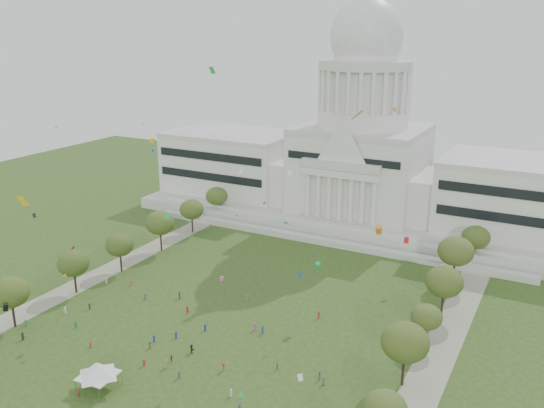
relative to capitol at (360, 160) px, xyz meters
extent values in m
plane|color=#2F4719|center=(0.00, -113.59, -22.30)|extent=(400.00, 400.00, 0.00)
cube|color=#B8B7AD|center=(0.00, 1.41, -20.30)|extent=(160.00, 60.00, 4.00)
cube|color=#B8B7AD|center=(0.00, -31.59, -21.30)|extent=(130.00, 3.00, 2.00)
cube|color=#B8B7AD|center=(0.00, -23.59, -19.80)|extent=(140.00, 3.00, 5.00)
cube|color=silver|center=(-55.00, 0.41, -7.30)|extent=(50.00, 34.00, 22.00)
cube|color=silver|center=(55.00, 0.41, -7.30)|extent=(50.00, 34.00, 22.00)
cube|color=silver|center=(-27.00, -1.59, -10.30)|extent=(12.00, 26.00, 16.00)
cube|color=silver|center=(27.00, -1.59, -10.30)|extent=(12.00, 26.00, 16.00)
cube|color=silver|center=(0.00, 0.41, -4.30)|extent=(44.00, 38.00, 28.00)
cube|color=silver|center=(0.00, -19.59, -1.10)|extent=(28.00, 3.00, 2.40)
cube|color=black|center=(-55.00, -16.79, -5.30)|extent=(46.00, 0.40, 11.00)
cube|color=black|center=(55.00, -16.79, -5.30)|extent=(46.00, 0.40, 11.00)
cylinder|color=silver|center=(0.00, 0.41, 15.10)|extent=(32.00, 32.00, 6.00)
cylinder|color=silver|center=(0.00, 0.41, 25.10)|extent=(28.00, 28.00, 14.00)
cylinder|color=#B8B7AD|center=(0.00, 0.41, 33.60)|extent=(32.40, 32.40, 3.00)
cylinder|color=silver|center=(0.00, 0.41, 39.10)|extent=(22.00, 22.00, 8.00)
ellipsoid|color=silver|center=(0.00, 0.41, 43.10)|extent=(25.00, 25.00, 26.20)
cube|color=gray|center=(-48.00, -83.59, -22.28)|extent=(8.00, 160.00, 0.04)
cube|color=gray|center=(48.00, -83.59, -22.28)|extent=(8.00, 160.00, 0.04)
cylinder|color=black|center=(-44.07, -116.55, -19.42)|extent=(0.56, 0.56, 5.75)
ellipsoid|color=#3E5117|center=(-44.07, -116.55, -13.33)|extent=(8.86, 8.86, 7.25)
cylinder|color=black|center=(-45.04, -96.29, -19.56)|extent=(0.56, 0.56, 5.47)
ellipsoid|color=#2F4814|center=(-45.04, -96.29, -13.77)|extent=(8.42, 8.42, 6.89)
cylinder|color=black|center=(44.17, -96.15, -19.19)|extent=(0.56, 0.56, 6.20)
ellipsoid|color=#3A4E16|center=(44.17, -96.15, -12.62)|extent=(9.55, 9.55, 7.82)
cylinder|color=black|center=(-44.09, -79.67, -19.66)|extent=(0.56, 0.56, 5.27)
ellipsoid|color=#304614|center=(-44.09, -79.67, -14.07)|extent=(8.12, 8.12, 6.65)
cylinder|color=black|center=(44.40, -79.10, -20.02)|extent=(0.56, 0.56, 4.56)
ellipsoid|color=#3E511E|center=(44.40, -79.10, -15.19)|extent=(7.01, 7.01, 5.74)
cylinder|color=black|center=(-44.08, -61.17, -19.28)|extent=(0.56, 0.56, 6.03)
ellipsoid|color=#3B4E18|center=(-44.08, -61.17, -12.89)|extent=(9.29, 9.29, 7.60)
cylinder|color=black|center=(44.76, -63.55, -19.31)|extent=(0.56, 0.56, 5.97)
ellipsoid|color=#384B1A|center=(44.76, -63.55, -12.99)|extent=(9.19, 9.19, 7.52)
cylinder|color=black|center=(-45.22, -42.58, -19.59)|extent=(0.56, 0.56, 5.41)
ellipsoid|color=#375017|center=(-45.22, -42.58, -13.86)|extent=(8.33, 8.33, 6.81)
cylinder|color=black|center=(43.49, -43.40, -19.11)|extent=(0.56, 0.56, 6.37)
ellipsoid|color=#3D501E|center=(43.49, -43.40, -12.35)|extent=(9.82, 9.82, 8.03)
cylinder|color=black|center=(-46.87, -24.45, -19.64)|extent=(0.56, 0.56, 5.32)
ellipsoid|color=#385116|center=(-46.87, -24.45, -14.00)|extent=(8.19, 8.19, 6.70)
cylinder|color=black|center=(45.96, -25.46, -19.56)|extent=(0.56, 0.56, 5.47)
ellipsoid|color=#334A15|center=(45.96, -25.46, -13.77)|extent=(8.42, 8.42, 6.89)
cylinder|color=#4C4C4C|center=(-11.64, -128.51, -20.92)|extent=(0.12, 0.12, 2.76)
cylinder|color=#4C4C4C|center=(-5.46, -128.51, -20.92)|extent=(0.12, 0.12, 2.76)
cylinder|color=#4C4C4C|center=(-11.64, -122.33, -20.92)|extent=(0.12, 0.12, 2.76)
cylinder|color=#4C4C4C|center=(-5.46, -122.33, -20.92)|extent=(0.12, 0.12, 2.76)
cube|color=white|center=(-8.55, -125.42, -19.43)|extent=(7.02, 7.02, 0.22)
pyramid|color=white|center=(-8.55, -125.42, -18.21)|extent=(9.82, 9.82, 2.21)
imported|color=#33723F|center=(30.32, -103.49, -21.42)|extent=(0.89, 1.01, 1.75)
imported|color=#994C8C|center=(28.94, -102.23, -21.42)|extent=(0.95, 0.99, 1.75)
imported|color=#B21E1E|center=(10.00, -108.87, -21.41)|extent=(1.11, 1.28, 1.76)
imported|color=#B21E1E|center=(-1.76, -111.04, -21.51)|extent=(0.51, 0.92, 1.57)
imported|color=#26262B|center=(0.10, -106.26, -21.27)|extent=(2.02, 1.61, 2.05)
imported|color=#B21E1E|center=(-10.00, -129.37, -21.55)|extent=(0.60, 0.48, 1.50)
imported|color=olive|center=(-9.16, -109.08, -21.51)|extent=(0.89, 0.83, 1.57)
imported|color=#4C4C51|center=(19.77, -118.49, -21.46)|extent=(1.07, 1.21, 1.68)
imported|color=#4C4C51|center=(19.55, -102.98, -21.59)|extent=(0.71, 0.93, 1.40)
cube|color=#33723F|center=(-42.00, -115.15, -21.52)|extent=(0.48, 0.43, 1.55)
cube|color=#4C4C51|center=(3.35, -115.22, -21.48)|extent=(0.50, 0.41, 1.62)
cube|color=#B21E1E|center=(18.37, -78.59, -21.47)|extent=(0.50, 0.39, 1.65)
cube|color=#33723F|center=(-30.73, -110.28, -21.36)|extent=(0.37, 0.53, 1.87)
cube|color=#4C4C51|center=(-25.86, -90.94, -21.43)|extent=(0.51, 0.54, 1.74)
cube|color=#26262B|center=(-37.24, -119.95, -21.35)|extent=(0.41, 0.55, 1.89)
cube|color=#26262B|center=(-18.27, -86.15, -21.37)|extent=(0.52, 0.58, 1.85)
cube|color=silver|center=(-42.00, -88.06, -21.50)|extent=(0.38, 0.48, 1.60)
cube|color=olive|center=(-1.15, -113.63, -21.33)|extent=(0.51, 0.60, 1.93)
cube|color=navy|center=(9.72, -91.51, -21.37)|extent=(0.56, 0.56, 1.85)
cube|color=#994C8C|center=(7.40, -91.04, -21.32)|extent=(0.48, 0.60, 1.95)
cube|color=silver|center=(15.98, -115.43, -21.52)|extent=(0.48, 0.40, 1.56)
cube|color=#B21E1E|center=(-11.62, -91.78, -21.41)|extent=(0.40, 0.53, 1.78)
cube|color=#B21E1E|center=(-21.21, -115.05, -21.56)|extent=(0.46, 0.41, 1.46)
cube|color=#B21E1E|center=(-5.88, -115.09, -21.55)|extent=(0.43, 0.30, 1.48)
cube|color=navy|center=(-10.22, -106.50, -21.47)|extent=(0.30, 0.45, 1.66)
cube|color=navy|center=(-2.78, -96.90, -21.48)|extent=(0.41, 0.50, 1.63)
cube|color=olive|center=(-1.87, -78.59, -21.54)|extent=(0.32, 0.44, 1.51)
cube|color=navy|center=(-6.73, -102.91, -21.50)|extent=(0.34, 0.47, 1.59)
cube|color=silver|center=(-38.51, -106.16, -21.44)|extent=(0.50, 0.53, 1.71)
cube|color=#26262B|center=(-34.93, -101.59, -21.54)|extent=(0.46, 0.39, 1.51)
cube|color=olive|center=(-34.76, -86.57, -21.33)|extent=(0.36, 0.54, 1.94)
camera|label=1|loc=(67.87, -195.98, 46.24)|focal=38.00mm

